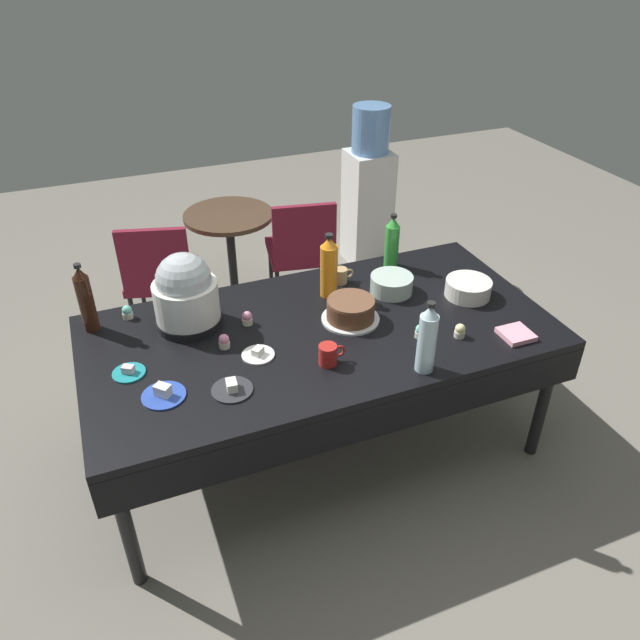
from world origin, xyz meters
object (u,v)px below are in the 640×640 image
(cupcake_lemon, at_px, (420,331))
(cupcake_vanilla, at_px, (224,341))
(dessert_plate_teal, at_px, (129,372))
(cupcake_berry, at_px, (127,312))
(cupcake_mint, at_px, (460,331))
(maroon_chair_right, at_px, (302,247))
(round_cafe_table, at_px, (231,243))
(dessert_plate_cobalt, at_px, (163,394))
(soda_bottle_orange_juice, at_px, (329,267))
(water_cooler, at_px, (368,191))
(coffee_mug_tan, at_px, (341,276))
(maroon_chair_left, at_px, (160,273))
(potluck_table, at_px, (320,339))
(cupcake_cocoa, at_px, (247,318))
(slow_cooker, at_px, (186,294))
(frosted_layer_cake, at_px, (351,310))
(soda_bottle_water, at_px, (427,339))
(soda_bottle_cola, at_px, (86,300))
(dessert_plate_charcoal, at_px, (232,388))
(coffee_mug_red, at_px, (328,354))
(glass_salad_bowl, at_px, (391,284))
(soda_bottle_lime_soda, at_px, (392,242))
(ceramic_snack_bowl, at_px, (468,288))
(dessert_plate_white, at_px, (258,354))

(cupcake_lemon, distance_m, cupcake_vanilla, 0.90)
(dessert_plate_teal, relative_size, cupcake_lemon, 2.09)
(cupcake_berry, distance_m, cupcake_mint, 1.59)
(maroon_chair_right, xyz_separation_m, round_cafe_table, (-0.44, 0.22, 0.01))
(dessert_plate_cobalt, bearing_deg, soda_bottle_orange_juice, 27.75)
(dessert_plate_cobalt, xyz_separation_m, water_cooler, (1.90, 2.04, -0.17))
(round_cafe_table, bearing_deg, cupcake_mint, -71.05)
(coffee_mug_tan, xyz_separation_m, water_cooler, (0.86, 1.46, -0.20))
(dessert_plate_teal, relative_size, cupcake_berry, 2.09)
(maroon_chair_left, relative_size, round_cafe_table, 1.18)
(potluck_table, distance_m, maroon_chair_right, 1.38)
(cupcake_cocoa, distance_m, coffee_mug_tan, 0.61)
(slow_cooker, height_order, cupcake_vanilla, slow_cooker)
(slow_cooker, xyz_separation_m, cupcake_lemon, (0.97, -0.50, -0.14))
(cupcake_cocoa, height_order, soda_bottle_orange_juice, soda_bottle_orange_juice)
(frosted_layer_cake, height_order, dessert_plate_teal, frosted_layer_cake)
(cupcake_vanilla, relative_size, soda_bottle_water, 0.20)
(slow_cooker, relative_size, cupcake_cocoa, 5.49)
(cupcake_lemon, bearing_deg, soda_bottle_cola, 155.70)
(round_cafe_table, bearing_deg, potluck_table, -88.13)
(dessert_plate_teal, relative_size, soda_bottle_orange_juice, 0.41)
(dessert_plate_cobalt, bearing_deg, coffee_mug_tan, 29.24)
(dessert_plate_charcoal, xyz_separation_m, cupcake_mint, (1.08, -0.02, 0.02))
(dessert_plate_charcoal, xyz_separation_m, coffee_mug_red, (0.44, 0.02, 0.04))
(soda_bottle_water, bearing_deg, round_cafe_table, 100.11)
(dessert_plate_cobalt, relative_size, maroon_chair_right, 0.21)
(slow_cooker, xyz_separation_m, maroon_chair_left, (-0.01, 1.04, -0.43))
(soda_bottle_water, bearing_deg, maroon_chair_right, 87.28)
(cupcake_mint, relative_size, cupcake_cocoa, 1.00)
(dessert_plate_teal, distance_m, cupcake_vanilla, 0.43)
(cupcake_mint, distance_m, round_cafe_table, 1.95)
(soda_bottle_orange_juice, xyz_separation_m, maroon_chair_left, (-0.73, 1.03, -0.42))
(potluck_table, xyz_separation_m, dessert_plate_charcoal, (-0.50, -0.28, 0.07))
(cupcake_berry, relative_size, cupcake_mint, 1.00)
(frosted_layer_cake, xyz_separation_m, dessert_plate_charcoal, (-0.67, -0.30, -0.04))
(glass_salad_bowl, bearing_deg, cupcake_lemon, -98.69)
(soda_bottle_water, xyz_separation_m, round_cafe_table, (-0.35, 1.98, -0.41))
(frosted_layer_cake, distance_m, cupcake_berry, 1.08)
(dessert_plate_cobalt, bearing_deg, cupcake_berry, 95.24)
(soda_bottle_lime_soda, bearing_deg, ceramic_snack_bowl, -63.16)
(frosted_layer_cake, bearing_deg, soda_bottle_cola, 161.79)
(potluck_table, height_order, frosted_layer_cake, frosted_layer_cake)
(soda_bottle_lime_soda, bearing_deg, dessert_plate_charcoal, -146.86)
(cupcake_berry, distance_m, round_cafe_table, 1.37)
(maroon_chair_right, relative_size, round_cafe_table, 1.18)
(dessert_plate_teal, height_order, cupcake_vanilla, cupcake_vanilla)
(cupcake_vanilla, relative_size, soda_bottle_lime_soda, 0.22)
(dessert_plate_white, distance_m, dessert_plate_cobalt, 0.45)
(cupcake_berry, height_order, water_cooler, water_cooler)
(cupcake_cocoa, distance_m, soda_bottle_water, 0.88)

